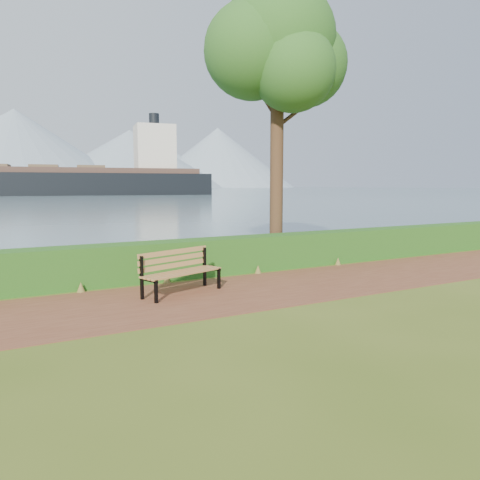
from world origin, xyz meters
TOP-DOWN VIEW (x-y plane):
  - ground at (0.00, 0.00)m, footprint 140.00×140.00m
  - path at (0.00, 0.30)m, footprint 40.00×3.40m
  - hedge at (0.00, 2.60)m, footprint 32.00×0.85m
  - bench at (-1.23, 0.85)m, footprint 2.08×1.20m
  - tree at (3.20, 3.60)m, footprint 4.71×3.97m
  - cargo_ship at (12.94, 109.33)m, footprint 74.28×23.02m

SIDE VIEW (x-z plane):
  - ground at x=0.00m, z-range 0.00..0.00m
  - path at x=0.00m, z-range 0.00..0.01m
  - hedge at x=0.00m, z-range 0.00..1.00m
  - bench at x=-1.23m, z-range 0.08..1.08m
  - cargo_ship at x=12.94m, z-range -7.82..14.46m
  - tree at x=3.20m, z-range 2.21..11.27m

